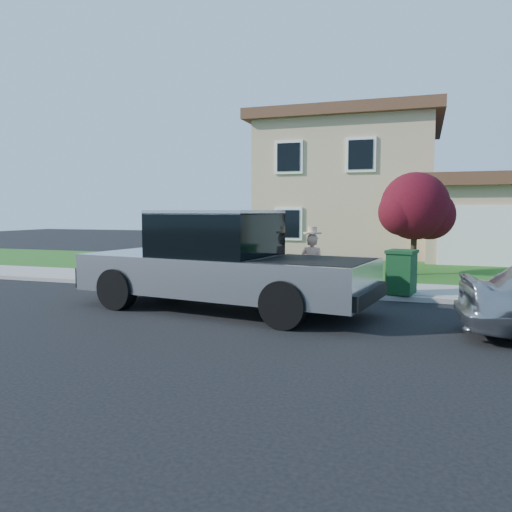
# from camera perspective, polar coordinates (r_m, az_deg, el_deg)

# --- Properties ---
(ground) EXTENTS (80.00, 80.00, 0.00)m
(ground) POSITION_cam_1_polar(r_m,az_deg,el_deg) (10.52, -2.31, -6.82)
(ground) COLOR black
(ground) RESTS_ON ground
(curb) EXTENTS (40.00, 0.20, 0.12)m
(curb) POSITION_cam_1_polar(r_m,az_deg,el_deg) (12.97, 6.46, -4.29)
(curb) COLOR gray
(curb) RESTS_ON ground
(sidewalk) EXTENTS (40.00, 2.00, 0.15)m
(sidewalk) POSITION_cam_1_polar(r_m,az_deg,el_deg) (14.03, 7.42, -3.52)
(sidewalk) COLOR gray
(sidewalk) RESTS_ON ground
(lawn) EXTENTS (40.00, 7.00, 0.10)m
(lawn) POSITION_cam_1_polar(r_m,az_deg,el_deg) (18.43, 10.15, -1.56)
(lawn) COLOR #234A15
(lawn) RESTS_ON ground
(house) EXTENTS (14.00, 11.30, 6.85)m
(house) POSITION_cam_1_polar(r_m,az_deg,el_deg) (26.11, 13.54, 7.19)
(house) COLOR tan
(house) RESTS_ON ground
(pickup_truck) EXTENTS (6.95, 3.22, 2.20)m
(pickup_truck) POSITION_cam_1_polar(r_m,az_deg,el_deg) (11.03, -3.93, -0.86)
(pickup_truck) COLOR black
(pickup_truck) RESTS_ON ground
(woman) EXTENTS (0.64, 0.47, 1.81)m
(woman) POSITION_cam_1_polar(r_m,az_deg,el_deg) (12.10, 6.41, -1.15)
(woman) COLOR tan
(woman) RESTS_ON ground
(ornamental_tree) EXTENTS (2.43, 2.20, 3.34)m
(ornamental_tree) POSITION_cam_1_polar(r_m,az_deg,el_deg) (17.09, 17.82, 5.10)
(ornamental_tree) COLOR black
(ornamental_tree) RESTS_ON lawn
(trash_bin) EXTENTS (0.80, 0.88, 1.08)m
(trash_bin) POSITION_cam_1_polar(r_m,az_deg,el_deg) (12.80, 16.29, -1.71)
(trash_bin) COLOR #0F3719
(trash_bin) RESTS_ON sidewalk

